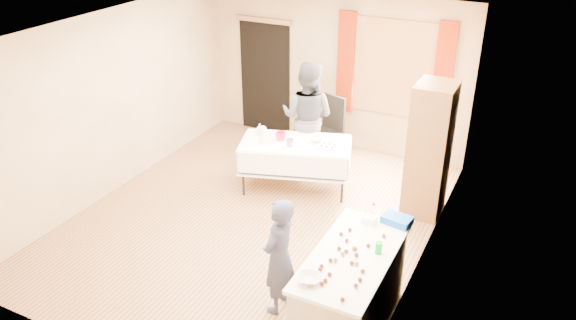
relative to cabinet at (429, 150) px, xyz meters
The scene contains 29 objects.
floor 2.52m from the cabinet, 148.13° to the right, with size 4.50×5.50×0.02m, color #9E7047.
ceiling 2.89m from the cabinet, 148.13° to the right, with size 4.50×5.50×0.02m, color white.
wall_back 2.53m from the cabinet, 142.58° to the left, with size 4.50×0.02×2.60m, color tan.
wall_front 4.48m from the cabinet, 116.47° to the right, with size 4.50×0.02×2.60m, color tan.
wall_left 4.44m from the cabinet, 163.77° to the right, with size 0.02×5.50×2.60m, color tan.
wall_right 1.32m from the cabinet, 77.69° to the right, with size 0.02×5.50×2.60m, color tan.
window_frame 1.87m from the cabinet, 123.73° to the left, with size 1.32×0.06×1.52m, color olive.
window_pane 1.86m from the cabinet, 124.00° to the left, with size 1.20×0.02×1.40m, color white.
curtain_left 2.35m from the cabinet, 141.01° to the left, with size 0.28×0.06×1.65m, color maroon.
curtain_right 1.56m from the cabinet, 98.34° to the left, with size 0.28×0.06×1.65m, color maroon.
doorway 3.61m from the cabinet, 155.59° to the left, with size 0.95×0.04×2.00m, color black.
door_lintel 3.76m from the cabinet, 156.03° to the left, with size 1.05×0.06×0.08m, color olive.
cabinet is the anchor object (origin of this frame).
counter 2.64m from the cabinet, 92.21° to the right, with size 0.74×1.56×0.91m.
party_table 1.94m from the cabinet, behind, with size 1.76×1.27×0.75m.
chair 2.10m from the cabinet, 155.19° to the left, with size 0.56×0.56×1.07m.
girl 2.80m from the cabinet, 108.32° to the right, with size 0.36×0.51×1.33m, color #262B41.
woman 2.03m from the cabinet, 167.55° to the left, with size 0.88×0.70×1.75m, color black.
soda_can 2.46m from the cabinet, 87.43° to the right, with size 0.07×0.07×0.12m, color #028225.
mixing_bowl 3.15m from the cabinet, 95.69° to the right, with size 0.26×0.26×0.05m, color white.
foam_block 2.00m from the cabinet, 94.13° to the right, with size 0.15×0.10×0.08m, color white.
blue_basket 1.87m from the cabinet, 86.41° to the right, with size 0.30×0.20×0.08m, color #0949BB.
pitcher 2.32m from the cabinet, 169.50° to the right, with size 0.11×0.11×0.22m, color silver.
cup_red 2.11m from the cabinet, behind, with size 0.21×0.21×0.12m, color #E90B3F.
cup_rainbow 1.92m from the cabinet, 168.61° to the right, with size 0.16×0.16×0.11m, color red.
small_bowl 1.61m from the cabinet, behind, with size 0.22×0.22×0.06m, color white.
pastry_tray 1.40m from the cabinet, behind, with size 0.28×0.20×0.02m, color white.
bottle 2.46m from the cabinet, behind, with size 0.09×0.10×0.18m, color white.
cake_balls 2.73m from the cabinet, 92.48° to the right, with size 0.46×1.12×0.04m.
Camera 1 is at (3.30, -5.58, 4.16)m, focal length 35.00 mm.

